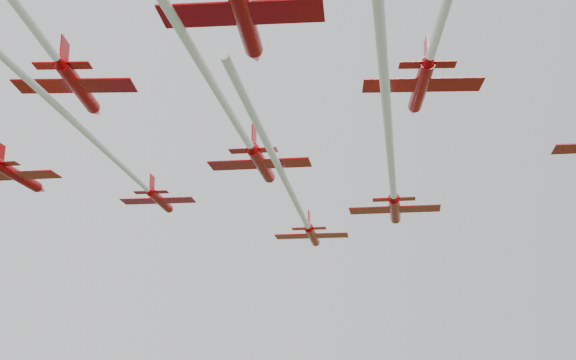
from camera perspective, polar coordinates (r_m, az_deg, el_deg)
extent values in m
cylinder|color=#B60004|center=(100.95, 1.74, -3.95)|extent=(4.33, 8.52, 1.13)
cone|color=#B60004|center=(106.11, 2.03, -4.53)|extent=(1.74, 2.14, 1.13)
cone|color=#B60004|center=(96.09, 1.45, -3.35)|extent=(1.42, 1.53, 1.03)
ellipsoid|color=black|center=(103.03, 1.86, -3.96)|extent=(0.77, 1.07, 0.33)
cube|color=#B60004|center=(100.09, 1.70, -4.00)|extent=(9.39, 5.87, 0.10)
cube|color=#B60004|center=(97.04, 1.51, -3.47)|extent=(4.27, 2.69, 0.08)
cube|color=#B60004|center=(97.49, 1.52, -2.85)|extent=(0.79, 1.75, 2.06)
cylinder|color=white|center=(72.00, -0.62, 0.83)|extent=(18.92, 45.58, 0.62)
cylinder|color=#B60004|center=(87.80, -9.09, -1.44)|extent=(3.64, 7.41, 0.98)
cone|color=#B60004|center=(92.09, -8.34, -2.14)|extent=(1.49, 1.85, 0.98)
cone|color=#B60004|center=(83.78, -9.86, -0.72)|extent=(1.22, 1.32, 0.89)
ellipsoid|color=black|center=(89.55, -8.78, -1.50)|extent=(0.65, 0.92, 0.29)
cube|color=#B60004|center=(87.08, -9.22, -1.47)|extent=(8.15, 4.99, 0.09)
cube|color=#B60004|center=(84.57, -9.70, -0.86)|extent=(3.71, 2.28, 0.07)
cube|color=#B60004|center=(84.98, -9.64, -0.26)|extent=(0.66, 1.53, 1.78)
cylinder|color=white|center=(61.12, -16.41, 5.35)|extent=(18.36, 46.38, 0.53)
cylinder|color=#B60004|center=(88.51, 7.60, -2.06)|extent=(4.81, 9.15, 1.22)
cone|color=#B60004|center=(94.07, 7.66, -2.87)|extent=(1.90, 2.31, 1.22)
cone|color=#B60004|center=(83.28, 7.53, -1.20)|extent=(1.54, 1.66, 1.11)
ellipsoid|color=black|center=(90.77, 7.61, -2.11)|extent=(0.84, 1.15, 0.35)
cube|color=#B60004|center=(87.58, 7.59, -2.10)|extent=(10.11, 6.47, 0.11)
cube|color=#B60004|center=(84.31, 7.54, -1.37)|extent=(4.60, 2.96, 0.09)
cube|color=#B60004|center=(84.83, 7.52, -0.61)|extent=(0.88, 1.88, 2.22)
cylinder|color=white|center=(55.75, 6.95, 6.11)|extent=(22.75, 52.29, 0.67)
cylinder|color=#B60004|center=(79.14, -18.69, 0.29)|extent=(4.24, 7.97, 1.06)
cone|color=#B60004|center=(83.43, -17.16, -0.64)|extent=(1.67, 2.02, 1.06)
ellipsoid|color=black|center=(80.90, -18.05, 0.19)|extent=(0.74, 1.00, 0.31)
cube|color=#B60004|center=(78.42, -18.96, 0.28)|extent=(8.81, 5.69, 0.10)
cube|color=#B60004|center=(76.41, -19.83, 1.79)|extent=(0.78, 1.64, 1.94)
cylinder|color=#B60004|center=(72.90, -1.90, 1.15)|extent=(4.46, 8.58, 1.14)
cone|color=#B60004|center=(77.96, -1.23, 0.02)|extent=(1.77, 2.16, 1.14)
cone|color=#B60004|center=(68.18, -2.63, 2.36)|extent=(1.44, 1.55, 1.04)
ellipsoid|color=black|center=(74.98, -1.63, 1.00)|extent=(0.78, 1.08, 0.33)
cube|color=#B60004|center=(72.05, -2.02, 1.14)|extent=(9.47, 6.02, 0.10)
cube|color=#B60004|center=(69.10, -2.48, 2.11)|extent=(4.31, 2.75, 0.08)
cube|color=#B60004|center=(69.65, -2.43, 2.95)|extent=(0.82, 1.76, 2.08)
cylinder|color=white|center=(48.59, -7.38, 10.13)|extent=(16.82, 39.06, 0.62)
cylinder|color=#B60004|center=(62.09, -14.69, 6.43)|extent=(3.46, 8.44, 1.10)
cone|color=#B60004|center=(66.69, -13.48, 4.78)|extent=(1.56, 2.03, 1.10)
cone|color=#B60004|center=(57.85, -16.02, 8.21)|extent=(1.30, 1.43, 1.00)
ellipsoid|color=black|center=(64.01, -14.18, 6.09)|extent=(0.67, 1.03, 0.32)
cube|color=#B60004|center=(61.30, -14.92, 6.49)|extent=(9.15, 4.97, 0.10)
cube|color=#B60004|center=(58.68, -15.75, 7.84)|extent=(4.16, 2.28, 0.08)
cube|color=#B60004|center=(59.28, -15.61, 8.73)|extent=(0.60, 1.75, 1.99)
cylinder|color=#B60004|center=(61.06, 9.44, 6.62)|extent=(3.53, 8.41, 1.09)
cone|color=#B60004|center=(65.80, 8.91, 4.93)|extent=(1.57, 2.03, 1.09)
cone|color=#B60004|center=(56.66, 10.01, 8.47)|extent=(1.30, 1.43, 0.99)
ellipsoid|color=black|center=(63.04, 9.21, 6.27)|extent=(0.68, 1.03, 0.32)
cube|color=#B60004|center=(60.24, 9.53, 6.69)|extent=(9.13, 5.04, 0.10)
cube|color=#B60004|center=(57.52, 9.89, 8.09)|extent=(4.15, 2.31, 0.08)
cube|color=#B60004|center=(58.14, 9.82, 8.99)|extent=(0.62, 1.74, 1.99)
cylinder|color=#B60004|center=(46.73, -3.16, 11.56)|extent=(4.12, 8.79, 1.16)
cone|color=#B60004|center=(51.55, -2.29, 8.82)|extent=(1.73, 2.17, 1.16)
ellipsoid|color=black|center=(48.77, -2.80, 10.87)|extent=(0.75, 1.09, 0.34)
cube|color=#B60004|center=(45.87, -3.32, 11.74)|extent=(9.62, 5.71, 0.11)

